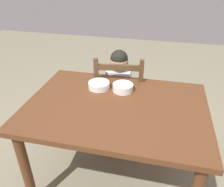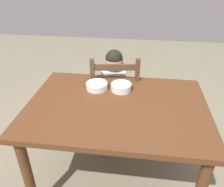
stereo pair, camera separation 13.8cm
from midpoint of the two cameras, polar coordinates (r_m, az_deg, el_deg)
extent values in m
plane|color=gray|center=(2.13, 2.78, -19.98)|extent=(8.00, 8.00, 0.00)
cube|color=#57321B|center=(1.64, 3.42, -3.44)|extent=(1.29, 0.92, 0.04)
cylinder|color=#57321B|center=(1.79, -18.66, -17.82)|extent=(0.07, 0.07, 0.71)
cylinder|color=#57321B|center=(2.29, -9.32, -4.16)|extent=(0.07, 0.07, 0.71)
cylinder|color=#57321B|center=(2.18, 19.97, -7.84)|extent=(0.07, 0.07, 0.71)
cube|color=#503720|center=(2.27, 3.52, -1.49)|extent=(0.48, 0.48, 0.02)
cube|color=#503720|center=(2.56, 7.74, -3.72)|extent=(0.04, 0.04, 0.43)
cube|color=#503720|center=(2.56, -0.79, -3.38)|extent=(0.04, 0.04, 0.43)
cube|color=#503720|center=(2.25, 8.10, -9.17)|extent=(0.04, 0.04, 0.43)
cube|color=#503720|center=(2.25, -1.68, -8.76)|extent=(0.04, 0.04, 0.43)
cube|color=#503720|center=(1.98, 9.11, 1.67)|extent=(0.04, 0.04, 0.49)
cube|color=#503720|center=(1.98, -1.89, 2.11)|extent=(0.04, 0.04, 0.49)
cube|color=#503720|center=(1.90, 3.77, 6.48)|extent=(0.36, 0.08, 0.05)
cube|color=#503720|center=(1.96, 3.63, 2.53)|extent=(0.36, 0.08, 0.05)
cube|color=silver|center=(2.16, 3.52, 1.93)|extent=(0.22, 0.14, 0.32)
sphere|color=#A67A5A|center=(2.05, 3.73, 7.73)|extent=(0.17, 0.17, 0.17)
sphere|color=black|center=(2.04, 3.76, 8.72)|extent=(0.16, 0.16, 0.16)
cylinder|color=#3F4C72|center=(2.28, 1.31, -7.92)|extent=(0.07, 0.07, 0.45)
cylinder|color=#3F4C72|center=(2.27, 4.06, -8.30)|extent=(0.07, 0.07, 0.45)
cylinder|color=silver|center=(2.05, -0.48, 2.98)|extent=(0.06, 0.24, 0.13)
cylinder|color=silver|center=(2.02, 6.73, 2.18)|extent=(0.06, 0.24, 0.13)
cylinder|color=white|center=(1.82, -1.12, 2.07)|extent=(0.17, 0.17, 0.05)
cylinder|color=white|center=(1.83, -1.11, 1.46)|extent=(0.08, 0.08, 0.01)
cylinder|color=green|center=(1.82, -1.12, 2.28)|extent=(0.14, 0.14, 0.03)
sphere|color=green|center=(1.79, -0.81, 2.43)|extent=(0.01, 0.01, 0.01)
sphere|color=green|center=(1.84, -0.80, 3.26)|extent=(0.01, 0.01, 0.01)
sphere|color=green|center=(1.81, -1.10, 2.66)|extent=(0.01, 0.01, 0.01)
cylinder|color=white|center=(1.79, 4.98, 1.47)|extent=(0.16, 0.16, 0.06)
cylinder|color=white|center=(1.80, 4.94, 0.76)|extent=(0.07, 0.07, 0.01)
cylinder|color=orange|center=(1.78, 4.99, 1.71)|extent=(0.13, 0.13, 0.03)
cube|color=orange|center=(1.77, 5.47, 2.02)|extent=(0.02, 0.02, 0.01)
cube|color=orange|center=(1.76, 4.71, 1.99)|extent=(0.02, 0.02, 0.01)
cube|color=orange|center=(1.81, 4.68, 2.79)|extent=(0.02, 0.02, 0.01)
cube|color=silver|center=(1.85, 5.04, 1.62)|extent=(0.09, 0.05, 0.00)
ellipsoid|color=silver|center=(1.83, 2.99, 1.55)|extent=(0.05, 0.04, 0.01)
camera|label=1|loc=(0.07, 92.39, -1.41)|focal=36.40mm
camera|label=2|loc=(0.07, -87.61, 1.41)|focal=36.40mm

